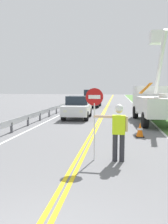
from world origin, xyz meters
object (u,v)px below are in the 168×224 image
(stop_sign_paddle, at_px, (94,108))
(utility_bucket_truck, at_px, (154,101))
(traffic_cone_lead, at_px, (140,130))
(oncoming_sedan_nearest, at_px, (77,108))
(flagger_worker, at_px, (118,129))
(oncoming_suv_second, at_px, (92,98))

(stop_sign_paddle, relative_size, utility_bucket_truck, 0.34)
(utility_bucket_truck, xyz_separation_m, traffic_cone_lead, (-1.43, -5.22, -1.10))
(stop_sign_paddle, relative_size, oncoming_sedan_nearest, 0.56)
(flagger_worker, relative_size, oncoming_suv_second, 0.39)
(utility_bucket_truck, relative_size, oncoming_sedan_nearest, 1.67)
(stop_sign_paddle, distance_m, utility_bucket_truck, 9.66)
(flagger_worker, height_order, stop_sign_paddle, stop_sign_paddle)
(utility_bucket_truck, bearing_deg, stop_sign_paddle, -109.65)
(oncoming_suv_second, height_order, traffic_cone_lead, oncoming_suv_second)
(flagger_worker, bearing_deg, stop_sign_paddle, 177.51)
(oncoming_sedan_nearest, relative_size, oncoming_suv_second, 0.89)
(flagger_worker, relative_size, utility_bucket_truck, 0.26)
(flagger_worker, relative_size, stop_sign_paddle, 0.78)
(utility_bucket_truck, bearing_deg, oncoming_suv_second, 114.75)
(oncoming_sedan_nearest, bearing_deg, flagger_worker, -73.50)
(oncoming_suv_second, bearing_deg, flagger_worker, -81.82)
(stop_sign_paddle, height_order, oncoming_sedan_nearest, stop_sign_paddle)
(flagger_worker, xyz_separation_m, traffic_cone_lead, (1.05, 3.91, -0.71))
(oncoming_sedan_nearest, distance_m, oncoming_suv_second, 10.86)
(utility_bucket_truck, height_order, oncoming_sedan_nearest, utility_bucket_truck)
(flagger_worker, bearing_deg, oncoming_sedan_nearest, 106.50)
(oncoming_suv_second, bearing_deg, traffic_cone_lead, -76.63)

